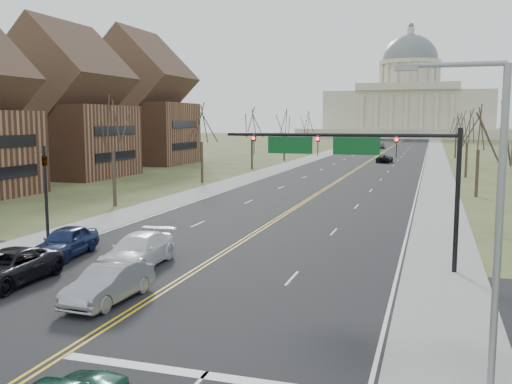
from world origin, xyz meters
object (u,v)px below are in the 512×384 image
Objects in this scene: signal_mast at (355,155)px; car_sb_inner_second at (138,251)px; car_sb_outer_lead at (7,268)px; car_sb_outer_second at (66,242)px; car_sb_inner_lead at (109,283)px; street_light at (489,210)px; car_far_nb at (385,159)px; car_far_sb at (381,145)px; signal_left at (46,183)px.

signal_mast is 12.27m from car_sb_inner_second.
car_sb_outer_second reaches higher than car_sb_outer_lead.
car_sb_inner_lead is 0.84× the size of car_sb_inner_second.
street_light reaches higher than car_sb_outer_lead.
car_sb_outer_lead is 1.17× the size of car_sb_outer_second.
signal_mast reaches higher than car_sb_inner_second.
car_sb_outer_lead reaches higher than car_far_nb.
car_sb_outer_second is 0.97× the size of car_far_nb.
street_light reaches higher than car_far_nb.
signal_mast is at bearing -84.85° from car_far_sb.
car_far_nb is (-9.71, 88.29, -4.51)m from street_light.
car_sb_outer_lead is at bearing -150.30° from signal_mast.
car_sb_outer_second is at bearing -169.37° from signal_mast.
signal_left is (-18.95, 0.00, -2.05)m from signal_mast.
street_light reaches higher than car_far_sb.
car_sb_outer_lead is at bearing -133.79° from car_sb_inner_second.
signal_mast is at bearing 48.59° from car_sb_inner_lead.
signal_mast reaches higher than car_sb_outer_lead.
car_sb_inner_second is at bearing -14.26° from car_sb_outer_second.
street_light reaches higher than car_sb_inner_lead.
car_sb_inner_second is 1.13× the size of car_far_nb.
car_sb_inner_lead is at bearing 93.52° from car_far_nb.
car_far_nb is at bearing 82.55° from car_sb_inner_second.
street_light is at bearing -34.67° from car_sb_inner_second.
car_sb_inner_second reaches higher than car_far_sb.
car_sb_inner_second is at bearing 148.25° from street_light.
car_sb_inner_second is at bearing 109.66° from car_sb_inner_lead.
car_far_nb is (10.34, 83.21, -0.09)m from car_sb_outer_lead.
car_sb_outer_second is at bearing 153.07° from street_light.
signal_mast is 2.02× the size of signal_left.
street_light is 88.93m from car_far_nb.
car_sb_inner_second is 130.19m from car_far_sb.
car_sb_outer_second reaches higher than car_far_nb.
car_sb_outer_lead is 83.85m from car_far_nb.
signal_mast is 1.34× the size of street_light.
car_far_sb reaches higher than car_far_nb.
signal_mast is 19.06m from signal_left.
car_sb_inner_lead is at bearing -134.04° from signal_mast.
car_sb_inner_lead is at bearing -8.94° from car_sb_outer_lead.
car_sb_outer_lead is at bearing 165.78° from street_light.
car_sb_inner_lead is 135.76m from car_far_sb.
car_sb_inner_lead is at bearing -75.89° from car_sb_inner_second.
signal_left reaches higher than car_sb_outer_second.
car_sb_outer_second reaches higher than car_sb_inner_second.
signal_mast is 17.70m from car_sb_outer_lead.
car_sb_outer_second is at bearing 97.06° from car_sb_outer_lead.
street_light is 1.85× the size of car_sb_outer_second.
car_sb_outer_lead is 1.13× the size of car_far_nb.
car_sb_outer_second is at bearing 168.62° from car_sb_inner_second.
street_light is 1.90× the size of car_sb_inner_lead.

